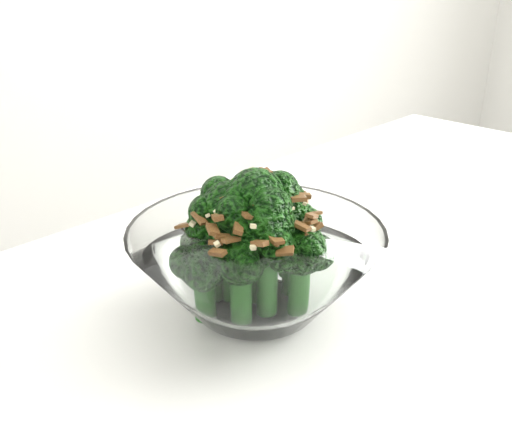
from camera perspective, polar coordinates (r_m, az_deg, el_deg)
name	(u,v)px	position (r m, az deg, el deg)	size (l,w,h in m)	color
table	(449,355)	(0.61, 18.74, -12.89)	(1.42, 1.22, 0.75)	white
broccoli_dish	(256,258)	(0.50, -0.01, -4.05)	(0.22, 0.22, 0.14)	white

